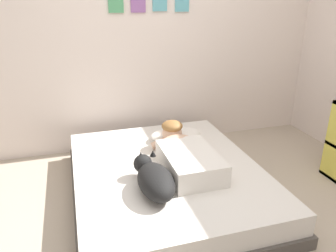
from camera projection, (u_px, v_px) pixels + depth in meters
ground_plane at (207, 230)px, 2.48m from camera, size 11.75×11.75×0.00m
back_wall at (149, 34)px, 3.54m from camera, size 3.87×0.12×2.50m
bed at (167, 180)px, 2.88m from camera, size 1.59×1.94×0.27m
pillow at (176, 135)px, 3.33m from camera, size 0.52×0.32×0.11m
person_lying at (185, 153)px, 2.83m from camera, size 0.43×0.92×0.27m
dog at (154, 179)px, 2.44m from camera, size 0.26×0.57×0.21m
coffee_cup at (169, 143)px, 3.18m from camera, size 0.12×0.09×0.07m
cell_phone at (143, 169)px, 2.77m from camera, size 0.07×0.14×0.01m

